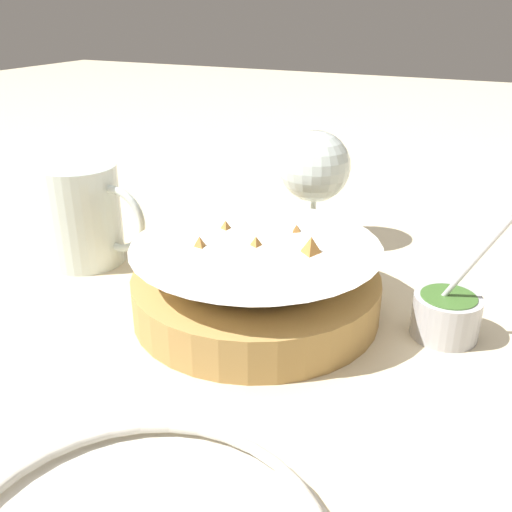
% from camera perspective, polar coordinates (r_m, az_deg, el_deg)
% --- Properties ---
extents(ground_plane, '(4.00, 4.00, 0.00)m').
position_cam_1_polar(ground_plane, '(0.61, 1.75, -4.71)').
color(ground_plane, beige).
extents(food_basket, '(0.25, 0.25, 0.09)m').
position_cam_1_polar(food_basket, '(0.58, 0.06, -2.48)').
color(food_basket, '#B2894C').
rests_on(food_basket, ground_plane).
extents(sauce_cup, '(0.07, 0.06, 0.13)m').
position_cam_1_polar(sauce_cup, '(0.57, 18.50, -5.47)').
color(sauce_cup, '#B7B7BC').
rests_on(sauce_cup, ground_plane).
extents(wine_glass, '(0.09, 0.09, 0.15)m').
position_cam_1_polar(wine_glass, '(0.73, 5.91, 8.53)').
color(wine_glass, silver).
rests_on(wine_glass, ground_plane).
extents(beer_mug, '(0.14, 0.09, 0.12)m').
position_cam_1_polar(beer_mug, '(0.71, -17.06, 3.52)').
color(beer_mug, silver).
rests_on(beer_mug, ground_plane).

